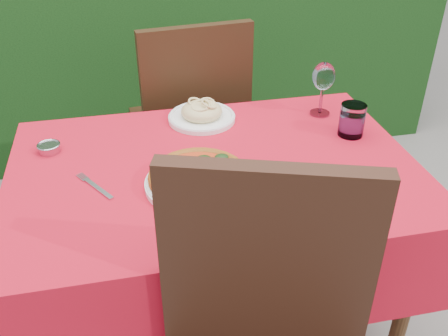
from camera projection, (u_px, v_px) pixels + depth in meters
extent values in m
plane|color=slate|center=(216.00, 328.00, 1.95)|extent=(60.00, 60.00, 0.00)
cube|color=black|center=(161.00, 14.00, 2.80)|extent=(3.20, 0.55, 1.60)
cube|color=#472C16|center=(214.00, 173.00, 1.56)|extent=(1.20, 0.80, 0.04)
cylinder|color=#472C16|center=(404.00, 309.00, 1.57)|extent=(0.05, 0.05, 0.70)
cylinder|color=#472C16|center=(63.00, 222.00, 1.94)|extent=(0.05, 0.05, 0.70)
cylinder|color=#472C16|center=(323.00, 189.00, 2.14)|extent=(0.05, 0.05, 0.70)
cube|color=red|center=(215.00, 207.00, 1.63)|extent=(1.26, 0.86, 0.32)
cube|color=black|center=(266.00, 266.00, 1.11)|extent=(0.47, 0.19, 0.52)
cube|color=black|center=(187.00, 125.00, 2.32)|extent=(0.51, 0.51, 0.04)
cube|color=black|center=(197.00, 88.00, 2.01)|extent=(0.46, 0.10, 0.50)
cylinder|color=black|center=(214.00, 146.00, 2.67)|extent=(0.04, 0.04, 0.47)
cylinder|color=black|center=(142.00, 159.00, 2.57)|extent=(0.04, 0.04, 0.47)
cylinder|color=black|center=(240.00, 185.00, 2.36)|extent=(0.04, 0.04, 0.47)
cylinder|color=black|center=(158.00, 201.00, 2.25)|extent=(0.04, 0.04, 0.47)
cylinder|color=white|center=(199.00, 183.00, 1.45)|extent=(0.31, 0.31, 0.02)
cylinder|color=#BC671A|center=(198.00, 178.00, 1.44)|extent=(0.30, 0.30, 0.02)
cylinder|color=#A51E0A|center=(198.00, 173.00, 1.43)|extent=(0.25, 0.25, 0.01)
cylinder|color=white|center=(202.00, 118.00, 1.80)|extent=(0.24, 0.24, 0.02)
ellipsoid|color=beige|center=(202.00, 111.00, 1.79)|extent=(0.19, 0.19, 0.07)
cylinder|color=white|center=(352.00, 120.00, 1.68)|extent=(0.09, 0.09, 0.11)
cylinder|color=#ABD2E8|center=(351.00, 124.00, 1.69)|extent=(0.07, 0.07, 0.08)
cylinder|color=silver|center=(320.00, 113.00, 1.85)|extent=(0.07, 0.07, 0.01)
cylinder|color=silver|center=(321.00, 100.00, 1.82)|extent=(0.01, 0.01, 0.10)
ellipsoid|color=silver|center=(324.00, 76.00, 1.77)|extent=(0.08, 0.08, 0.10)
cube|color=silver|center=(98.00, 189.00, 1.44)|extent=(0.12, 0.17, 0.00)
cylinder|color=#ADADB4|center=(49.00, 148.00, 1.61)|extent=(0.07, 0.07, 0.03)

